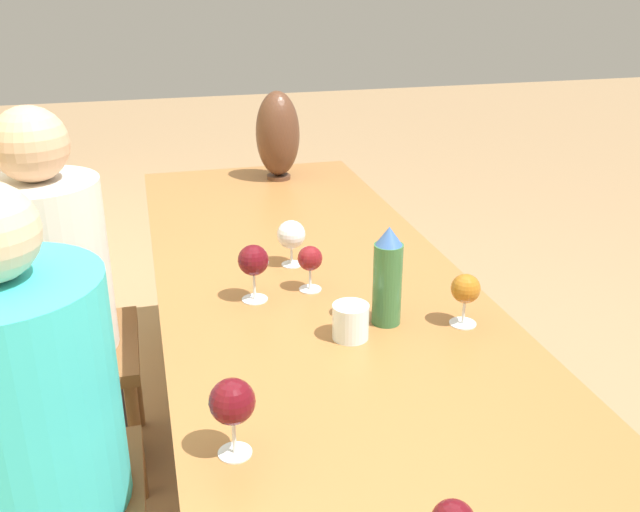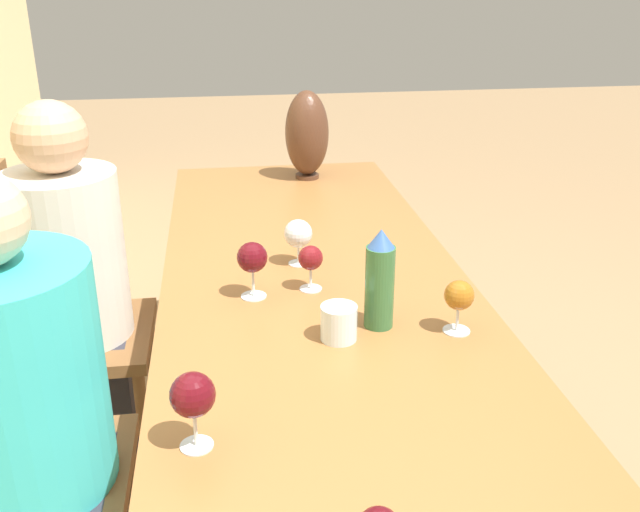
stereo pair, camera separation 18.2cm
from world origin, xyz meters
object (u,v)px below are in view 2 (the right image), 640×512
Objects in this scene: chair_far at (51,319)px; water_bottle at (380,280)px; vase at (307,134)px; wine_glass_4 at (193,396)px; person_far at (76,280)px; wine_glass_1 at (459,297)px; wine_glass_3 at (252,259)px; wine_glass_6 at (311,259)px; water_tumbler at (339,323)px; wine_glass_0 at (298,234)px; person_near at (25,418)px.

water_bottle is at bearing -123.09° from chair_far.
vase is 2.31× the size of wine_glass_4.
vase is at bearing -49.92° from person_far.
wine_glass_1 is 0.11× the size of person_far.
wine_glass_3 is 0.15m from wine_glass_6.
wine_glass_0 reaches higher than water_tumbler.
wine_glass_0 is (0.44, 0.04, 0.05)m from water_tumbler.
wine_glass_6 is at bearing -81.38° from wine_glass_3.
vase is (1.29, -0.09, 0.14)m from water_tumbler.
wine_glass_6 is at bearing 173.21° from vase.
vase is 2.82× the size of wine_glass_6.
wine_glass_0 is at bearing -35.46° from wine_glass_3.
water_bottle reaches higher than chair_far.
wine_glass_3 is 0.67m from person_far.
person_far is at bearing 21.24° from wine_glass_4.
wine_glass_0 is 1.09× the size of wine_glass_6.
wine_glass_4 is 0.15× the size of chair_far.
chair_far reaches higher than wine_glass_1.
wine_glass_4 is at bearing 166.01° from vase.
person_near is at bearing -179.75° from person_far.
wine_glass_4 is (-0.59, 0.14, -0.00)m from wine_glass_3.
wine_glass_0 is at bearing -19.18° from wine_glass_4.
vase is 1.31m from wine_glass_1.
person_near is at bearing 115.89° from wine_glass_6.
wine_glass_4 is 0.13× the size of person_far.
wine_glass_0 is at bearing 4.05° from wine_glass_6.
person_near is at bearing 127.18° from wine_glass_0.
wine_glass_3 is 0.61m from wine_glass_4.
person_near reaches higher than wine_glass_6.
wine_glass_0 is 0.89× the size of wine_glass_4.
water_tumbler is 0.56× the size of wine_glass_3.
wine_glass_1 is at bearing -144.55° from wine_glass_0.
wine_glass_4 is (-0.40, 0.42, -0.01)m from water_bottle.
vase is 0.36× the size of chair_far.
water_tumbler is 0.24× the size of vase.
water_tumbler is at bearing -144.08° from wine_glass_3.
water_tumbler is 0.71m from person_near.
wine_glass_3 is at bearing -122.22° from chair_far.
water_bottle is at bearing -149.03° from wine_glass_6.
wine_glass_0 reaches higher than wine_glass_1.
wine_glass_1 is at bearing -90.94° from water_tumbler.
wine_glass_6 is 0.76m from person_near.
water_tumbler is at bearing 115.86° from water_bottle.
chair_far is (0.63, 1.06, -0.31)m from wine_glass_1.
wine_glass_3 is at bearing 144.54° from wine_glass_0.
water_bottle is 0.71× the size of vase.
chair_far is 0.69m from person_near.
wine_glass_1 reaches higher than wine_glass_6.
wine_glass_0 is at bearing 5.26° from water_tumbler.
wine_glass_3 reaches higher than wine_glass_0.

